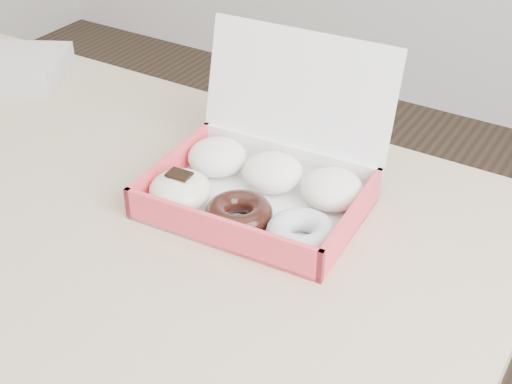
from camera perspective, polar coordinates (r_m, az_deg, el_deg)
The scene contains 3 objects.
table at distance 1.08m, azimuth -13.87°, elevation -4.59°, with size 1.20×0.80×0.75m.
donut_box at distance 1.00m, azimuth 0.34°, elevation 0.89°, with size 0.31×0.28×0.21m.
newspapers at distance 1.46m, azimuth -19.66°, elevation 9.38°, with size 0.23×0.18×0.04m, color silver.
Camera 1 is at (0.65, -0.56, 1.33)m, focal length 50.00 mm.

